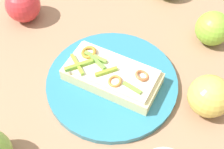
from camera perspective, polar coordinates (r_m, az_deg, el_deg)
ground_plane at (r=0.63m, az=0.00°, el=-1.81°), size 2.00×2.00×0.00m
plate at (r=0.63m, az=0.00°, el=-1.45°), size 0.26×0.26×0.01m
sandwich at (r=0.61m, az=-0.08°, el=-0.05°), size 0.20×0.18×0.05m
apple_0 at (r=0.60m, az=17.42°, el=-3.80°), size 0.11×0.11×0.08m
apple_2 at (r=0.72m, az=17.98°, el=8.04°), size 0.10×0.10×0.08m
apple_4 at (r=0.76m, az=-16.03°, el=12.16°), size 0.08×0.08×0.08m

